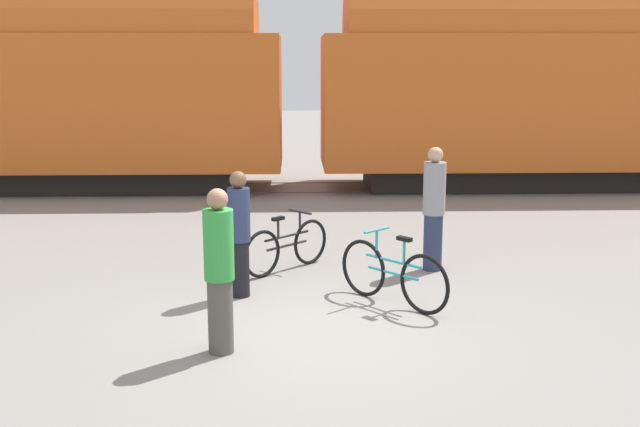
{
  "coord_description": "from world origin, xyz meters",
  "views": [
    {
      "loc": [
        -0.16,
        -8.05,
        3.02
      ],
      "look_at": [
        0.15,
        1.41,
        1.1
      ],
      "focal_mm": 42.0,
      "sensor_mm": 36.0,
      "label": 1
    }
  ],
  "objects_px": {
    "freight_train": "(302,79)",
    "person_in_green": "(219,271)",
    "person_in_navy": "(239,233)",
    "bicycle_teal": "(393,274)",
    "person_in_grey": "(434,208)",
    "bicycle_black": "(287,246)"
  },
  "relations": [
    {
      "from": "bicycle_black",
      "to": "person_in_green",
      "type": "xyz_separation_m",
      "value": [
        -0.67,
        -3.15,
        0.53
      ]
    },
    {
      "from": "person_in_green",
      "to": "person_in_navy",
      "type": "bearing_deg",
      "value": -123.85
    },
    {
      "from": "bicycle_black",
      "to": "bicycle_teal",
      "type": "distance_m",
      "value": 2.12
    },
    {
      "from": "bicycle_teal",
      "to": "freight_train",
      "type": "bearing_deg",
      "value": 96.65
    },
    {
      "from": "freight_train",
      "to": "bicycle_teal",
      "type": "distance_m",
      "value": 9.4
    },
    {
      "from": "bicycle_black",
      "to": "person_in_green",
      "type": "distance_m",
      "value": 3.26
    },
    {
      "from": "person_in_green",
      "to": "bicycle_teal",
      "type": "bearing_deg",
      "value": -174.9
    },
    {
      "from": "freight_train",
      "to": "bicycle_black",
      "type": "distance_m",
      "value": 7.78
    },
    {
      "from": "freight_train",
      "to": "bicycle_teal",
      "type": "relative_size",
      "value": 42.47
    },
    {
      "from": "person_in_grey",
      "to": "person_in_green",
      "type": "bearing_deg",
      "value": 119.11
    },
    {
      "from": "person_in_grey",
      "to": "person_in_navy",
      "type": "bearing_deg",
      "value": 94.5
    },
    {
      "from": "freight_train",
      "to": "person_in_navy",
      "type": "distance_m",
      "value": 8.88
    },
    {
      "from": "person_in_green",
      "to": "person_in_grey",
      "type": "relative_size",
      "value": 0.96
    },
    {
      "from": "person_in_navy",
      "to": "bicycle_teal",
      "type": "bearing_deg",
      "value": 31.26
    },
    {
      "from": "freight_train",
      "to": "bicycle_teal",
      "type": "xyz_separation_m",
      "value": [
        1.06,
        -9.07,
        -2.23
      ]
    },
    {
      "from": "bicycle_teal",
      "to": "person_in_navy",
      "type": "relative_size",
      "value": 0.82
    },
    {
      "from": "bicycle_teal",
      "to": "bicycle_black",
      "type": "bearing_deg",
      "value": 129.58
    },
    {
      "from": "freight_train",
      "to": "person_in_navy",
      "type": "height_order",
      "value": "freight_train"
    },
    {
      "from": "freight_train",
      "to": "person_in_green",
      "type": "distance_m",
      "value": 10.77
    },
    {
      "from": "freight_train",
      "to": "person_in_green",
      "type": "height_order",
      "value": "freight_train"
    },
    {
      "from": "person_in_green",
      "to": "person_in_navy",
      "type": "height_order",
      "value": "person_in_green"
    },
    {
      "from": "bicycle_black",
      "to": "person_in_navy",
      "type": "relative_size",
      "value": 0.75
    }
  ]
}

